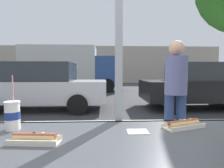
{
  "coord_description": "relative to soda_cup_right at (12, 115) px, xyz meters",
  "views": [
    {
      "loc": [
        -0.1,
        -1.18,
        1.33
      ],
      "look_at": [
        0.08,
        3.04,
        1.04
      ],
      "focal_mm": 28.06,
      "sensor_mm": 36.0,
      "label": 1
    }
  ],
  "objects": [
    {
      "name": "hotdog_tray_near",
      "position": [
        0.21,
        -0.21,
        -0.07
      ],
      "size": [
        0.25,
        0.1,
        0.05
      ],
      "color": "beige",
      "rests_on": "window_counter"
    },
    {
      "name": "sidewalk_strip",
      "position": [
        0.66,
        1.72,
        -0.99
      ],
      "size": [
        16.0,
        2.8,
        0.15
      ],
      "primitive_type": "cube",
      "color": "#B2ADA3",
      "rests_on": "ground"
    },
    {
      "name": "hotdog_tray_far",
      "position": [
        1.05,
        -0.01,
        -0.07
      ],
      "size": [
        0.28,
        0.18,
        0.05
      ],
      "color": "beige",
      "rests_on": "window_counter"
    },
    {
      "name": "napkin_wrapper",
      "position": [
        0.75,
        -0.07,
        -0.09
      ],
      "size": [
        0.12,
        0.09,
        0.0
      ],
      "primitive_type": "cube",
      "rotation": [
        0.0,
        0.0,
        -0.01
      ],
      "color": "white",
      "rests_on": "window_counter"
    },
    {
      "name": "box_truck",
      "position": [
        -1.76,
        11.13,
        0.57
      ],
      "size": [
        6.59,
        2.44,
        3.02
      ],
      "color": "beige",
      "rests_on": "ground"
    },
    {
      "name": "parked_car_silver",
      "position": [
        -1.73,
        5.2,
        -0.22
      ],
      "size": [
        4.65,
        1.96,
        1.65
      ],
      "color": "#BCBCC1",
      "rests_on": "ground"
    },
    {
      "name": "parked_car_black",
      "position": [
        4.06,
        5.2,
        -0.23
      ],
      "size": [
        4.17,
        2.03,
        1.65
      ],
      "color": "black",
      "rests_on": "ground"
    },
    {
      "name": "building_facade_far",
      "position": [
        0.66,
        20.67,
        1.15
      ],
      "size": [
        28.0,
        1.2,
        4.44
      ],
      "primitive_type": "cube",
      "color": "#A89E8E",
      "rests_on": "ground"
    },
    {
      "name": "pedestrian",
      "position": [
        1.61,
        1.47,
        0.02
      ],
      "size": [
        0.32,
        0.32,
        1.63
      ],
      "color": "navy",
      "rests_on": "sidewalk_strip"
    },
    {
      "name": "soda_cup_right",
      "position": [
        0.0,
        0.0,
        0.0
      ],
      "size": [
        0.09,
        0.09,
        0.33
      ],
      "color": "white",
      "rests_on": "window_counter"
    },
    {
      "name": "ground_plane",
      "position": [
        0.66,
        8.12,
        -1.07
      ],
      "size": [
        60.0,
        60.0,
        0.0
      ],
      "primitive_type": "plane",
      "color": "#38383A"
    }
  ]
}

